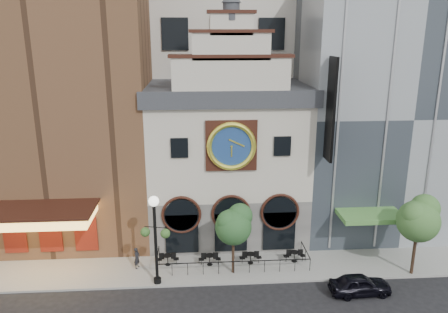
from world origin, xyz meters
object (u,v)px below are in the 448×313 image
at_px(bistro_3, 294,256).
at_px(tree_right, 419,218).
at_px(bistro_0, 168,259).
at_px(car_right, 360,285).
at_px(bistro_1, 210,259).
at_px(lamppost, 155,230).
at_px(tree_left, 234,224).
at_px(pedestrian, 137,258).
at_px(bistro_2, 251,257).

bearing_deg(bistro_3, tree_right, -15.07).
xyz_separation_m(bistro_0, car_right, (12.45, -4.20, 0.05)).
distance_m(bistro_1, bistro_3, 6.13).
bearing_deg(lamppost, bistro_1, 43.43).
relative_size(lamppost, tree_right, 1.09).
relative_size(car_right, tree_left, 0.79).
height_order(bistro_3, car_right, car_right).
bearing_deg(car_right, lamppost, 79.13).
bearing_deg(pedestrian, bistro_0, -62.58).
xyz_separation_m(bistro_1, bistro_2, (2.93, 0.02, 0.00)).
height_order(bistro_1, tree_left, tree_left).
distance_m(bistro_1, tree_left, 3.70).
distance_m(bistro_1, pedestrian, 5.11).
bearing_deg(bistro_1, tree_right, -8.32).
bearing_deg(pedestrian, bistro_1, -68.90).
xyz_separation_m(bistro_1, tree_right, (13.90, -2.03, 3.67)).
relative_size(bistro_1, pedestrian, 1.03).
xyz_separation_m(car_right, tree_right, (4.43, 1.97, 3.62)).
xyz_separation_m(car_right, lamppost, (-13.01, 1.94, 3.28)).
distance_m(bistro_2, bistro_3, 3.20).
relative_size(tree_left, tree_right, 0.88).
distance_m(bistro_3, tree_right, 8.84).
xyz_separation_m(bistro_1, bistro_3, (6.13, 0.06, 0.00)).
distance_m(bistro_0, bistro_3, 9.12).
bearing_deg(tree_left, tree_right, -4.54).
bearing_deg(tree_left, bistro_3, 13.89).
height_order(bistro_0, lamppost, lamppost).
bearing_deg(bistro_1, bistro_3, 0.56).
relative_size(bistro_2, tree_left, 0.32).
xyz_separation_m(tree_left, tree_right, (12.27, -0.98, 0.51)).
xyz_separation_m(bistro_2, tree_left, (-1.31, -1.07, 3.15)).
bearing_deg(bistro_2, tree_left, -140.74).
bearing_deg(lamppost, car_right, 4.71).
height_order(bistro_2, bistro_3, same).
height_order(bistro_1, tree_right, tree_right).
relative_size(bistro_0, bistro_2, 1.00).
bearing_deg(bistro_1, car_right, -22.93).
bearing_deg(bistro_1, lamppost, -149.75).
relative_size(bistro_2, car_right, 0.41).
relative_size(bistro_0, bistro_3, 1.00).
distance_m(bistro_0, bistro_1, 2.99).
relative_size(bistro_3, tree_right, 0.28).
bearing_deg(tree_right, bistro_1, 171.68).
bearing_deg(bistro_2, car_right, -31.62).
xyz_separation_m(bistro_0, lamppost, (-0.56, -2.27, 3.33)).
distance_m(tree_left, tree_right, 12.32).
relative_size(bistro_3, tree_left, 0.32).
height_order(bistro_0, tree_left, tree_left).
height_order(bistro_3, pedestrian, pedestrian).
bearing_deg(tree_left, bistro_2, 39.26).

